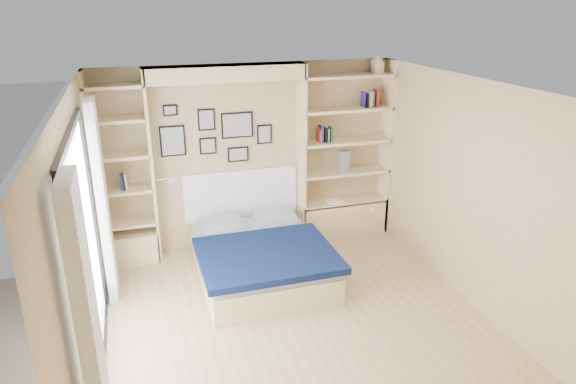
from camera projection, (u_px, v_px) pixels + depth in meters
name	position (u px, v px, depth m)	size (l,w,h in m)	color
ground	(300.00, 327.00, 5.42)	(4.50, 4.50, 0.00)	tan
room_shell	(232.00, 189.00, 6.30)	(4.50, 4.50, 4.50)	tan
bed	(260.00, 257.00, 6.37)	(1.58, 2.03, 1.07)	beige
photo_gallery	(215.00, 134.00, 6.73)	(1.48, 0.02, 0.82)	black
reading_lamps	(231.00, 174.00, 6.74)	(1.92, 0.12, 0.15)	silver
shelf_decor	(332.00, 122.00, 7.00)	(3.57, 0.23, 2.03)	#A51E1E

